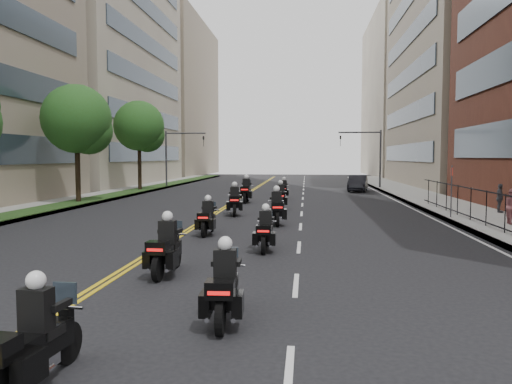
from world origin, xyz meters
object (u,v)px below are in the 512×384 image
pedestrian_b (512,206)px  parked_sedan (358,183)px  motorcycle_7 (280,198)px  pedestrian_c (500,198)px  motorcycle_0 (32,343)px  motorcycle_2 (166,250)px  motorcycle_5 (277,209)px  motorcycle_9 (284,190)px  motorcycle_8 (246,191)px  motorcycle_1 (225,289)px  motorcycle_3 (265,232)px  motorcycle_4 (207,219)px  motorcycle_6 (235,202)px

pedestrian_b → parked_sedan: bearing=15.5°
motorcycle_7 → pedestrian_c: size_ratio=1.52×
motorcycle_0 → motorcycle_2: motorcycle_2 is taller
motorcycle_2 → pedestrian_b: 16.04m
motorcycle_7 → motorcycle_5: bearing=-91.0°
motorcycle_5 → motorcycle_9: 13.93m
motorcycle_5 → motorcycle_8: bearing=98.2°
motorcycle_1 → motorcycle_7: bearing=87.0°
motorcycle_2 → motorcycle_5: (2.28, 9.89, 0.04)m
pedestrian_b → motorcycle_3: bearing=126.7°
motorcycle_0 → motorcycle_9: 30.27m
motorcycle_0 → motorcycle_4: size_ratio=1.00×
motorcycle_2 → motorcycle_5: 10.15m
pedestrian_c → motorcycle_4: bearing=127.9°
motorcycle_0 → motorcycle_1: 3.54m
motorcycle_2 → motorcycle_7: 16.73m
motorcycle_1 → motorcycle_2: size_ratio=0.96×
motorcycle_3 → motorcycle_8: motorcycle_8 is taller
motorcycle_3 → motorcycle_6: size_ratio=0.87×
motorcycle_1 → motorcycle_8: bearing=92.9°
motorcycle_0 → motorcycle_4: bearing=96.6°
motorcycle_8 → parked_sedan: 14.52m
motorcycle_7 → pedestrian_b: bearing=-34.7°
motorcycle_5 → motorcycle_6: bearing=119.3°
motorcycle_9 → motorcycle_5: bearing=-88.7°
motorcycle_5 → motorcycle_0: bearing=-103.7°
pedestrian_b → pedestrian_c: (1.16, 4.54, -0.01)m
pedestrian_c → motorcycle_1: bearing=155.8°
motorcycle_2 → motorcycle_3: bearing=58.9°
motorcycle_0 → motorcycle_6: motorcycle_6 is taller
motorcycle_2 → motorcycle_4: motorcycle_2 is taller
motorcycle_0 → motorcycle_5: 16.43m
motorcycle_1 → motorcycle_3: bearing=85.6°
motorcycle_0 → motorcycle_7: motorcycle_7 is taller
motorcycle_5 → pedestrian_b: motorcycle_5 is taller
motorcycle_6 → motorcycle_1: bearing=-89.9°
motorcycle_0 → motorcycle_5: bearing=87.5°
motorcycle_2 → motorcycle_5: size_ratio=0.94×
parked_sedan → pedestrian_c: (5.50, -17.74, 0.19)m
motorcycle_0 → pedestrian_c: size_ratio=1.38×
motorcycle_3 → motorcycle_4: 4.00m
pedestrian_c → motorcycle_7: bearing=88.5°
motorcycle_4 → motorcycle_2: bearing=-87.8°
motorcycle_3 → motorcycle_7: (-0.17, 12.99, 0.07)m
pedestrian_b → motorcycle_7: bearing=62.3°
motorcycle_4 → motorcycle_8: size_ratio=0.83×
motorcycle_3 → motorcycle_9: bearing=90.6°
motorcycle_6 → parked_sedan: motorcycle_6 is taller
motorcycle_3 → motorcycle_4: (-2.53, 3.10, 0.01)m
pedestrian_c → motorcycle_6: bearing=103.6°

